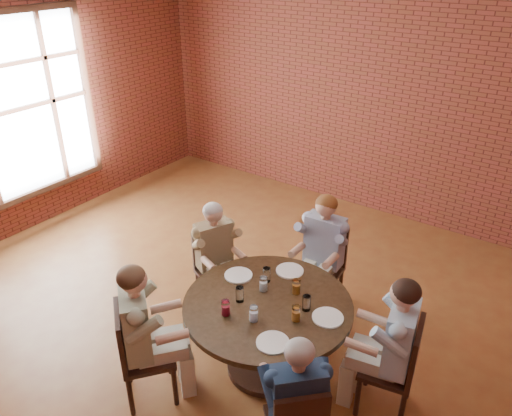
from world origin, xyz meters
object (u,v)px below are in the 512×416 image
Objects in this scene: chair_c at (214,266)px; chair_d at (137,351)px; diner_c at (217,259)px; diner_d at (145,334)px; diner_a at (391,348)px; diner_e at (295,406)px; smartphone at (278,347)px; diner_b at (321,254)px; chair_b at (324,262)px; chair_a at (399,365)px; dining_table at (268,323)px.

chair_c is 0.94× the size of chair_d.
diner_c is 1.33m from chair_d.
diner_a is at bearing -110.57° from diner_d.
smartphone is (-0.33, 0.30, 0.13)m from diner_e.
diner_a is 0.90m from smartphone.
chair_d is (0.22, -1.31, -0.11)m from diner_c.
chair_b is at bearing 90.00° from diner_b.
chair_a is at bearing -71.78° from chair_c.
chair_b is 2.07m from diner_d.
diner_d is at bearing -140.46° from chair_c.
chair_a is at bearing -110.53° from chair_d.
diner_c is 1.53m from smartphone.
diner_d is at bearing -110.48° from diner_b.
diner_b is 10.32× the size of smartphone.
chair_b is (-1.10, 0.96, -0.15)m from diner_a.
diner_b is at bearing -112.06° from diner_e.
chair_a is 0.71× the size of diner_b.
smartphone is (1.07, 0.49, 0.25)m from chair_d.
diner_b reaches higher than smartphone.
chair_b is at bearing -24.59° from diner_c.
diner_c is at bearing -106.70° from chair_a.
chair_b is 1.63m from smartphone.
smartphone reaches higher than dining_table.
diner_b is at bearing -68.89° from diner_d.
chair_b is at bearing -68.94° from chair_d.
smartphone is at bearing -97.35° from chair_c.
dining_table is at bearing -90.00° from diner_e.
diner_b reaches higher than diner_e.
diner_c is at bearing -39.42° from diner_d.
diner_a is at bearing 31.79° from smartphone.
smartphone is (0.36, -0.39, 0.23)m from dining_table.
chair_d is (-0.64, -1.96, -0.14)m from diner_b.
diner_a is (1.04, 0.20, 0.12)m from dining_table.
diner_e is at bearing -99.78° from diner_c.
diner_d is (0.05, 0.07, 0.16)m from chair_d.
diner_a is 1.00× the size of diner_b.
diner_a is at bearing -156.33° from diner_e.
chair_a is at bearing 10.71° from dining_table.
chair_d is 1.20m from smartphone.
diner_a is at bearing 10.71° from dining_table.
diner_c is at bearing -142.65° from chair_b.
chair_d is at bearing 90.00° from diner_d.
chair_b is 2.00m from diner_e.
chair_a is 7.32× the size of smartphone.
diner_b is 1.39× the size of chair_d.
chair_c is at bearing -145.88° from chair_b.
diner_e reaches higher than chair_b.
diner_b is at bearing -136.94° from chair_a.
dining_table is 11.61× the size of smartphone.
chair_c is 0.71× the size of diner_e.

